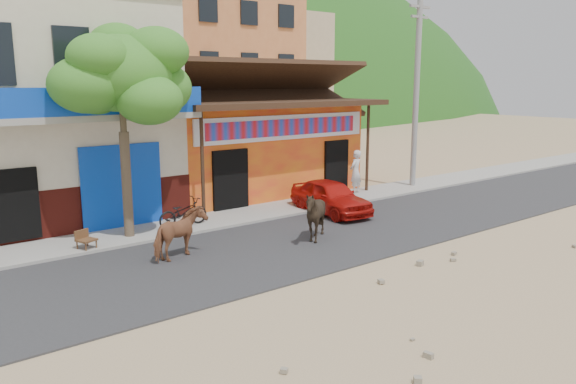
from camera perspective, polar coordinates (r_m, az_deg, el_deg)
name	(u,v)px	position (r m, az deg, el deg)	size (l,w,h in m)	color
ground	(388,258)	(14.90, 10.15, -6.62)	(120.00, 120.00, 0.00)	#9E825B
road	(324,237)	(16.58, 3.70, -4.55)	(60.00, 5.00, 0.04)	#28282B
sidewalk	(256,214)	(19.23, -3.27, -2.21)	(60.00, 2.00, 0.12)	gray
dance_club	(240,148)	(23.30, -4.92, 4.47)	(8.00, 6.00, 3.60)	orange
cafe_building	(46,113)	(20.07, -23.36, 7.40)	(7.00, 6.00, 7.00)	beige
apartment_front	(211,58)	(38.76, -7.81, 13.29)	(9.00, 9.00, 12.00)	#CC723F
apartment_rear	(267,75)	(48.70, -2.10, 11.76)	(8.00, 8.00, 10.00)	tan
tree	(124,132)	(16.40, -16.35, 5.88)	(3.00, 3.00, 6.00)	#2D721E
utility_pole	(416,91)	(24.34, 12.91, 10.00)	(0.24, 0.24, 8.00)	gray
cow_tan	(180,234)	(14.62, -10.93, -4.20)	(0.69, 1.52, 1.28)	#965C3C
cow_dark	(315,216)	(15.90, 2.76, -2.41)	(1.19, 1.33, 1.47)	black
red_car	(331,197)	(19.28, 4.35, -0.47)	(1.38, 3.44, 1.17)	#B6120D
scooter	(183,212)	(17.51, -10.61, -2.06)	(0.58, 1.66, 0.87)	black
pedestrian	(356,172)	(22.37, 6.88, 2.04)	(0.63, 0.41, 1.73)	silver
cafe_chair_right	(86,232)	(15.89, -19.85, -3.81)	(0.43, 0.43, 0.92)	#532E1B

